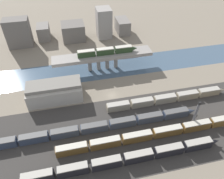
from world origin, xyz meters
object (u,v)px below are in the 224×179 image
signal_tower (195,115)px  train_yard_outer (168,98)px  train_on_bridge (107,51)px  train_yard_near (126,159)px  warehouse_building (55,91)px  train_yard_far (98,127)px  train_yard_mid (185,128)px

signal_tower → train_yard_outer: bearing=103.3°
train_on_bridge → train_yard_near: (-5.96, -61.61, -9.34)m
train_on_bridge → warehouse_building: 36.83m
train_on_bridge → signal_tower: 57.78m
train_yard_near → train_yard_far: size_ratio=0.85×
train_yard_mid → signal_tower: size_ratio=7.60×
signal_tower → train_on_bridge: bearing=117.8°
train_yard_outer → warehouse_building: (-53.33, 14.53, 2.65)m
train_yard_near → train_yard_outer: bearing=43.7°
signal_tower → train_yard_near: bearing=-162.0°
train_yard_far → train_on_bridge: bearing=73.0°
train_yard_near → train_yard_far: bearing=113.3°
train_yard_near → train_yard_far: (-7.55, 17.49, -0.22)m
train_on_bridge → signal_tower: size_ratio=2.38×
warehouse_building → train_on_bridge: bearing=32.7°
train_yard_outer → signal_tower: (4.00, -16.89, 5.21)m
train_yard_near → train_yard_outer: size_ratio=1.24×
train_yard_near → train_yard_mid: train_yard_near is taller
train_yard_far → train_yard_near: bearing=-66.7°
train_on_bridge → train_yard_outer: 42.16m
train_yard_outer → warehouse_building: bearing=164.8°
train_yard_mid → warehouse_building: size_ratio=4.18×
signal_tower → train_yard_mid: bearing=-156.9°
train_on_bridge → train_yard_mid: size_ratio=0.31×
train_yard_far → train_yard_outer: (36.40, 10.06, -0.07)m
train_yard_mid → warehouse_building: (-52.84, 33.33, 2.47)m
train_yard_far → signal_tower: bearing=-9.6°
train_yard_mid → train_yard_far: bearing=166.3°
train_yard_far → warehouse_building: warehouse_building is taller
warehouse_building → train_yard_far: bearing=-55.4°
warehouse_building → train_yard_mid: bearing=-32.2°
warehouse_building → signal_tower: (57.33, -31.41, 2.56)m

